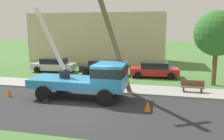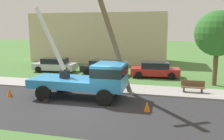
{
  "view_description": "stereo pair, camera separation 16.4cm",
  "coord_description": "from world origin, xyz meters",
  "px_view_note": "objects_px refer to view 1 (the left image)",
  "views": [
    {
      "loc": [
        4.59,
        -12.31,
        4.58
      ],
      "look_at": [
        0.79,
        3.35,
        1.71
      ],
      "focal_mm": 38.44,
      "sensor_mm": 36.0,
      "label": 1
    },
    {
      "loc": [
        4.75,
        -12.27,
        4.58
      ],
      "look_at": [
        0.79,
        3.35,
        1.71
      ],
      "focal_mm": 38.44,
      "sensor_mm": 36.0,
      "label": 2
    }
  ],
  "objects_px": {
    "parked_sedan_red": "(154,70)",
    "traffic_cone_ahead": "(148,106)",
    "leaning_utility_pole": "(110,31)",
    "utility_truck": "(91,77)",
    "roadside_tree_near": "(217,34)",
    "park_bench": "(192,87)",
    "traffic_cone_behind": "(9,93)",
    "parked_sedan_black": "(103,67)",
    "parked_sedan_silver": "(54,65)",
    "traffic_cone_curbside": "(112,91)"
  },
  "relations": [
    {
      "from": "traffic_cone_curbside",
      "to": "roadside_tree_near",
      "type": "bearing_deg",
      "value": 33.68
    },
    {
      "from": "utility_truck",
      "to": "parked_sedan_silver",
      "type": "xyz_separation_m",
      "value": [
        -6.85,
        8.3,
        -0.7
      ]
    },
    {
      "from": "utility_truck",
      "to": "parked_sedan_black",
      "type": "xyz_separation_m",
      "value": [
        -1.44,
        8.01,
        -0.7
      ]
    },
    {
      "from": "parked_sedan_black",
      "to": "parked_sedan_red",
      "type": "height_order",
      "value": "same"
    },
    {
      "from": "park_bench",
      "to": "roadside_tree_near",
      "type": "xyz_separation_m",
      "value": [
        1.85,
        2.92,
        3.64
      ]
    },
    {
      "from": "utility_truck",
      "to": "parked_sedan_black",
      "type": "distance_m",
      "value": 8.16
    },
    {
      "from": "traffic_cone_ahead",
      "to": "park_bench",
      "type": "bearing_deg",
      "value": 58.69
    },
    {
      "from": "leaning_utility_pole",
      "to": "park_bench",
      "type": "height_order",
      "value": "leaning_utility_pole"
    },
    {
      "from": "traffic_cone_ahead",
      "to": "traffic_cone_behind",
      "type": "bearing_deg",
      "value": 176.0
    },
    {
      "from": "utility_truck",
      "to": "traffic_cone_behind",
      "type": "relative_size",
      "value": 12.13
    },
    {
      "from": "traffic_cone_ahead",
      "to": "roadside_tree_near",
      "type": "bearing_deg",
      "value": 58.29
    },
    {
      "from": "parked_sedan_silver",
      "to": "park_bench",
      "type": "relative_size",
      "value": 2.82
    },
    {
      "from": "traffic_cone_behind",
      "to": "parked_sedan_black",
      "type": "distance_m",
      "value": 9.75
    },
    {
      "from": "traffic_cone_behind",
      "to": "traffic_cone_curbside",
      "type": "bearing_deg",
      "value": 16.33
    },
    {
      "from": "parked_sedan_red",
      "to": "park_bench",
      "type": "xyz_separation_m",
      "value": [
        2.99,
        -4.97,
        -0.25
      ]
    },
    {
      "from": "parked_sedan_black",
      "to": "parked_sedan_red",
      "type": "xyz_separation_m",
      "value": [
        4.99,
        -0.08,
        0.0
      ]
    },
    {
      "from": "traffic_cone_behind",
      "to": "parked_sedan_red",
      "type": "relative_size",
      "value": 0.12
    },
    {
      "from": "parked_sedan_silver",
      "to": "park_bench",
      "type": "height_order",
      "value": "parked_sedan_silver"
    },
    {
      "from": "traffic_cone_curbside",
      "to": "park_bench",
      "type": "distance_m",
      "value": 5.69
    },
    {
      "from": "leaning_utility_pole",
      "to": "traffic_cone_behind",
      "type": "bearing_deg",
      "value": -166.06
    },
    {
      "from": "utility_truck",
      "to": "traffic_cone_behind",
      "type": "bearing_deg",
      "value": -170.91
    },
    {
      "from": "utility_truck",
      "to": "roadside_tree_near",
      "type": "distance_m",
      "value": 10.59
    },
    {
      "from": "parked_sedan_red",
      "to": "park_bench",
      "type": "height_order",
      "value": "parked_sedan_red"
    },
    {
      "from": "traffic_cone_curbside",
      "to": "parked_sedan_silver",
      "type": "bearing_deg",
      "value": 137.98
    },
    {
      "from": "leaning_utility_pole",
      "to": "traffic_cone_curbside",
      "type": "height_order",
      "value": "leaning_utility_pole"
    },
    {
      "from": "leaning_utility_pole",
      "to": "traffic_cone_ahead",
      "type": "xyz_separation_m",
      "value": [
        2.7,
        -2.28,
        -4.08
      ]
    },
    {
      "from": "park_bench",
      "to": "parked_sedan_silver",
      "type": "bearing_deg",
      "value": 158.23
    },
    {
      "from": "parked_sedan_black",
      "to": "utility_truck",
      "type": "bearing_deg",
      "value": -79.82
    },
    {
      "from": "utility_truck",
      "to": "traffic_cone_behind",
      "type": "distance_m",
      "value": 5.64
    },
    {
      "from": "roadside_tree_near",
      "to": "leaning_utility_pole",
      "type": "bearing_deg",
      "value": -144.85
    },
    {
      "from": "roadside_tree_near",
      "to": "traffic_cone_curbside",
      "type": "bearing_deg",
      "value": -146.32
    },
    {
      "from": "leaning_utility_pole",
      "to": "traffic_cone_ahead",
      "type": "height_order",
      "value": "leaning_utility_pole"
    },
    {
      "from": "utility_truck",
      "to": "traffic_cone_ahead",
      "type": "relative_size",
      "value": 12.13
    },
    {
      "from": "utility_truck",
      "to": "parked_sedan_silver",
      "type": "height_order",
      "value": "utility_truck"
    },
    {
      "from": "utility_truck",
      "to": "parked_sedan_red",
      "type": "xyz_separation_m",
      "value": [
        3.55,
        7.92,
        -0.7
      ]
    },
    {
      "from": "parked_sedan_red",
      "to": "traffic_cone_ahead",
      "type": "bearing_deg",
      "value": -88.38
    },
    {
      "from": "parked_sedan_black",
      "to": "park_bench",
      "type": "height_order",
      "value": "parked_sedan_black"
    },
    {
      "from": "parked_sedan_black",
      "to": "parked_sedan_red",
      "type": "relative_size",
      "value": 1.0
    },
    {
      "from": "traffic_cone_curbside",
      "to": "parked_sedan_silver",
      "type": "xyz_separation_m",
      "value": [
        -8.03,
        7.23,
        0.43
      ]
    },
    {
      "from": "utility_truck",
      "to": "leaning_utility_pole",
      "type": "bearing_deg",
      "value": 34.18
    },
    {
      "from": "traffic_cone_behind",
      "to": "traffic_cone_ahead",
      "type": "bearing_deg",
      "value": -4.0
    },
    {
      "from": "traffic_cone_behind",
      "to": "parked_sedan_silver",
      "type": "height_order",
      "value": "parked_sedan_silver"
    },
    {
      "from": "utility_truck",
      "to": "roadside_tree_near",
      "type": "height_order",
      "value": "utility_truck"
    },
    {
      "from": "parked_sedan_silver",
      "to": "park_bench",
      "type": "xyz_separation_m",
      "value": [
        13.39,
        -5.35,
        -0.25
      ]
    },
    {
      "from": "leaning_utility_pole",
      "to": "traffic_cone_ahead",
      "type": "relative_size",
      "value": 15.24
    },
    {
      "from": "utility_truck",
      "to": "leaning_utility_pole",
      "type": "distance_m",
      "value": 3.25
    },
    {
      "from": "leaning_utility_pole",
      "to": "traffic_cone_ahead",
      "type": "distance_m",
      "value": 5.4
    },
    {
      "from": "utility_truck",
      "to": "traffic_cone_curbside",
      "type": "bearing_deg",
      "value": 42.35
    },
    {
      "from": "leaning_utility_pole",
      "to": "parked_sedan_red",
      "type": "xyz_separation_m",
      "value": [
        2.43,
        7.17,
        -3.65
      ]
    },
    {
      "from": "traffic_cone_curbside",
      "to": "park_bench",
      "type": "bearing_deg",
      "value": 19.36
    }
  ]
}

